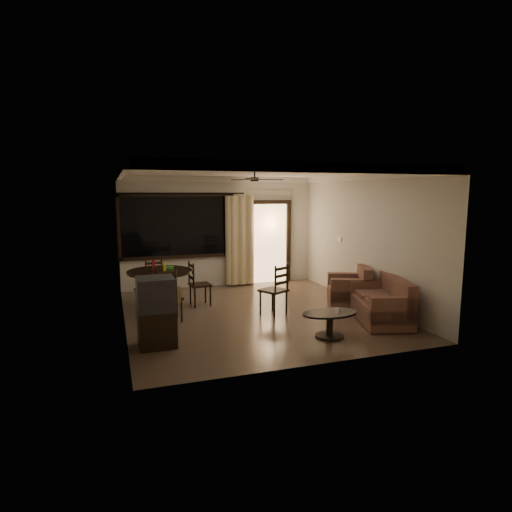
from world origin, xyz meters
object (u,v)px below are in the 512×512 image
object	(u,v)px
dining_table	(160,279)
dining_chair_east	(200,292)
armchair	(351,290)
dining_chair_south	(170,305)
sofa	(383,304)
side_chair	(274,299)
dining_chair_north	(153,289)
tv_cabinet	(157,312)
dining_chair_west	(147,298)
coffee_table	(330,321)

from	to	relation	value
dining_table	dining_chair_east	size ratio (longest dim) A/B	1.39
armchair	dining_chair_south	bearing A→B (deg)	-159.57
sofa	side_chair	world-z (taller)	side_chair
dining_chair_north	tv_cabinet	size ratio (longest dim) A/B	0.86
dining_chair_west	dining_chair_south	distance (m)	0.85
dining_chair_south	tv_cabinet	size ratio (longest dim) A/B	0.86
dining_chair_west	dining_chair_east	bearing A→B (deg)	92.82
coffee_table	tv_cabinet	bearing A→B (deg)	169.71
dining_chair_north	armchair	world-z (taller)	dining_chair_north
dining_chair_west	dining_chair_north	bearing A→B (deg)	161.22
dining_chair_south	armchair	size ratio (longest dim) A/B	0.86
dining_chair_west	side_chair	size ratio (longest dim) A/B	0.93
dining_chair_east	dining_chair_north	bearing A→B (deg)	46.76
tv_cabinet	sofa	world-z (taller)	tv_cabinet
sofa	coffee_table	distance (m)	1.46
sofa	armchair	distance (m)	1.11
dining_chair_east	side_chair	xyz separation A→B (m)	(1.26, -1.15, 0.02)
side_chair	dining_chair_east	bearing A→B (deg)	-70.71
dining_table	dining_chair_west	world-z (taller)	dining_table
dining_chair_south	tv_cabinet	xyz separation A→B (m)	(-0.38, -1.27, 0.25)
dining_chair_south	armchair	xyz separation A→B (m)	(3.77, -0.19, 0.04)
dining_table	dining_chair_west	xyz separation A→B (m)	(-0.28, -0.08, -0.37)
dining_chair_south	armchair	bearing A→B (deg)	-8.68
dining_chair_west	coffee_table	xyz separation A→B (m)	(2.76, -2.54, 0.00)
armchair	side_chair	size ratio (longest dim) A/B	1.07
dining_table	dining_chair_east	world-z (taller)	dining_table
dining_table	dining_chair_south	distance (m)	0.92
dining_chair_north	sofa	xyz separation A→B (m)	(3.94, -2.94, 0.04)
dining_table	armchair	size ratio (longest dim) A/B	1.20
tv_cabinet	side_chair	distance (m)	2.61
dining_chair_west	armchair	world-z (taller)	dining_chair_west
dining_chair_south	sofa	xyz separation A→B (m)	(3.78, -1.30, 0.02)
dining_chair_east	coffee_table	distance (m)	3.17
dining_table	dining_chair_north	world-z (taller)	dining_table
armchair	side_chair	world-z (taller)	side_chair
dining_chair_north	dining_chair_east	bearing A→B (deg)	136.76
armchair	coffee_table	xyz separation A→B (m)	(-1.37, -1.58, -0.06)
sofa	armchair	size ratio (longest dim) A/B	1.54
dining_chair_north	coffee_table	distance (m)	4.26
sofa	coffee_table	world-z (taller)	sofa
dining_table	side_chair	bearing A→B (deg)	-27.20
dining_chair_north	armchair	xyz separation A→B (m)	(3.93, -1.83, 0.07)
dining_chair_east	side_chair	distance (m)	1.71
coffee_table	dining_table	bearing A→B (deg)	133.41
dining_chair_west	dining_chair_east	xyz separation A→B (m)	(1.11, 0.17, 0.00)
tv_cabinet	armchair	size ratio (longest dim) A/B	1.00
dining_chair_west	dining_chair_east	distance (m)	1.12
dining_chair_east	armchair	xyz separation A→B (m)	(3.02, -1.13, 0.07)
side_chair	dining_chair_south	bearing A→B (deg)	-34.32
armchair	dining_chair_west	bearing A→B (deg)	-169.74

